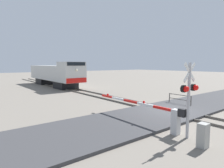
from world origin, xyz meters
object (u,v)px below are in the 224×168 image
at_px(guard_railing, 180,98).
at_px(crossing_gate, 160,113).
at_px(locomotive, 55,74).
at_px(utility_cabinet, 203,135).
at_px(crossing_signal, 189,92).

bearing_deg(guard_railing, crossing_gate, -155.93).
distance_m(locomotive, utility_cabinet, 26.71).
distance_m(crossing_signal, utility_cabinet, 2.02).
bearing_deg(locomotive, guard_railing, -82.57).
distance_m(crossing_signal, crossing_gate, 2.11).
xyz_separation_m(locomotive, guard_railing, (2.72, -20.90, -1.40)).
height_order(crossing_signal, guard_railing, crossing_signal).
distance_m(crossing_gate, guard_railing, 6.96).
height_order(locomotive, crossing_signal, locomotive).
distance_m(locomotive, crossing_signal, 25.62).
height_order(crossing_signal, crossing_gate, crossing_signal).
bearing_deg(crossing_gate, utility_cabinet, -99.95).
height_order(crossing_gate, utility_cabinet, crossing_gate).
bearing_deg(guard_railing, crossing_signal, -144.74).
distance_m(locomotive, guard_railing, 21.12).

